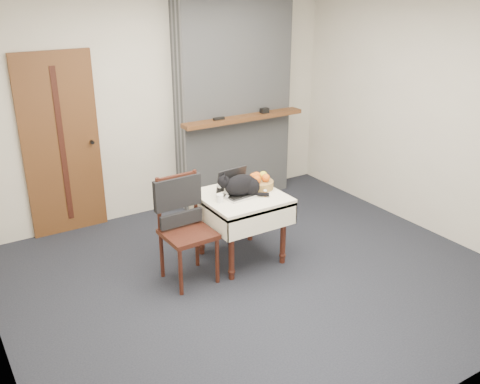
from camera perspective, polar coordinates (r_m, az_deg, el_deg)
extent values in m
plane|color=black|center=(5.23, 1.55, -8.95)|extent=(4.50, 4.50, 0.00)
cube|color=beige|center=(6.40, -8.39, 9.22)|extent=(4.50, 0.02, 2.60)
cube|color=beige|center=(6.20, 19.48, 7.78)|extent=(0.02, 4.00, 2.60)
cube|color=brown|center=(6.09, -18.51, 4.73)|extent=(0.82, 0.05, 2.00)
cube|color=#3C1C10|center=(6.06, -18.44, 4.66)|extent=(0.06, 0.01, 1.70)
cylinder|color=black|center=(6.12, -15.51, 5.16)|extent=(0.04, 0.06, 0.04)
cube|color=gray|center=(6.68, -0.69, 9.98)|extent=(1.50, 0.30, 2.60)
cube|color=brown|center=(6.52, 0.42, 7.89)|extent=(1.62, 0.18, 0.05)
cube|color=black|center=(6.34, -2.27, 7.83)|extent=(0.14, 0.04, 0.03)
cube|color=black|center=(6.67, 2.62, 8.67)|extent=(0.10, 0.07, 0.06)
cylinder|color=#3C1C10|center=(5.03, -0.92, -6.11)|extent=(0.06, 0.06, 0.64)
sphere|color=#3C1C10|center=(5.14, -0.91, -8.47)|extent=(0.07, 0.07, 0.07)
cylinder|color=#3C1C10|center=(5.33, 4.62, -4.48)|extent=(0.06, 0.06, 0.64)
sphere|color=#3C1C10|center=(5.44, 4.54, -6.74)|extent=(0.07, 0.07, 0.07)
cylinder|color=#3C1C10|center=(5.50, -4.17, -3.60)|extent=(0.06, 0.06, 0.64)
sphere|color=#3C1C10|center=(5.60, -4.11, -5.82)|extent=(0.07, 0.07, 0.07)
cylinder|color=#3C1C10|center=(5.77, 1.08, -2.24)|extent=(0.06, 0.06, 0.64)
sphere|color=#3C1C10|center=(5.87, 1.07, -4.38)|extent=(0.07, 0.07, 0.07)
cube|color=white|center=(5.25, 0.16, -0.61)|extent=(0.78, 0.78, 0.06)
cube|color=white|center=(5.00, 2.51, -3.21)|extent=(0.78, 0.01, 0.22)
cube|color=white|center=(5.60, -1.95, -0.37)|extent=(0.78, 0.01, 0.22)
cube|color=white|center=(5.12, -3.50, -2.62)|extent=(0.01, 0.78, 0.22)
cube|color=white|center=(5.49, 3.55, -0.85)|extent=(0.01, 0.78, 0.22)
cube|color=#B7B7BC|center=(5.21, 0.03, -0.34)|extent=(0.36, 0.27, 0.02)
cube|color=black|center=(5.20, 0.03, -0.21)|extent=(0.30, 0.19, 0.00)
cube|color=black|center=(5.27, -0.92, 1.39)|extent=(0.34, 0.09, 0.23)
cube|color=#9FBCE9|center=(5.26, -0.90, 1.38)|extent=(0.31, 0.08, 0.21)
ellipsoid|color=black|center=(5.19, 0.07, 0.72)|extent=(0.38, 0.29, 0.21)
ellipsoid|color=black|center=(5.22, 1.16, 0.61)|extent=(0.22, 0.24, 0.17)
sphere|color=black|center=(5.13, -1.76, 1.09)|extent=(0.15, 0.15, 0.12)
ellipsoid|color=white|center=(5.13, -2.20, 0.73)|extent=(0.07, 0.08, 0.06)
ellipsoid|color=white|center=(5.17, -1.41, 0.17)|extent=(0.07, 0.08, 0.09)
cone|color=black|center=(5.08, -1.56, 1.61)|extent=(0.05, 0.06, 0.05)
cone|color=black|center=(5.14, -1.74, 1.87)|extent=(0.05, 0.06, 0.05)
cylinder|color=black|center=(5.19, 2.12, -0.23)|extent=(0.17, 0.14, 0.04)
sphere|color=white|center=(5.15, -1.36, -0.48)|extent=(0.04, 0.04, 0.04)
sphere|color=white|center=(5.22, -1.56, -0.14)|extent=(0.04, 0.04, 0.04)
cylinder|color=white|center=(5.06, -2.16, -0.67)|extent=(0.07, 0.07, 0.08)
cylinder|color=#A05313|center=(5.20, 2.69, -0.19)|extent=(0.03, 0.03, 0.05)
cylinder|color=white|center=(5.19, 2.70, 0.15)|extent=(0.03, 0.03, 0.01)
cylinder|color=#A98044|center=(5.39, 2.10, 0.79)|extent=(0.28, 0.28, 0.08)
sphere|color=#EC5013|center=(5.31, 1.82, 1.35)|extent=(0.08, 0.08, 0.08)
sphere|color=#EC5013|center=(5.36, 2.78, 1.51)|extent=(0.08, 0.08, 0.08)
sphere|color=#EC5013|center=(5.41, 1.78, 1.74)|extent=(0.08, 0.08, 0.08)
sphere|color=yellow|center=(5.43, 2.50, 1.80)|extent=(0.08, 0.08, 0.08)
sphere|color=#EC5013|center=(5.38, 1.46, 1.62)|extent=(0.08, 0.08, 0.08)
cube|color=black|center=(5.36, 1.15, 0.27)|extent=(0.10, 0.09, 0.01)
cube|color=#3C1C10|center=(4.97, -5.54, -4.48)|extent=(0.46, 0.46, 0.04)
cylinder|color=#3C1C10|center=(4.86, -6.36, -8.41)|extent=(0.04, 0.04, 0.48)
cylinder|color=#3C1C10|center=(5.02, -2.45, -7.22)|extent=(0.04, 0.04, 0.48)
cylinder|color=#3C1C10|center=(5.16, -8.35, -6.58)|extent=(0.04, 0.04, 0.48)
cylinder|color=#3C1C10|center=(5.31, -4.61, -5.53)|extent=(0.04, 0.04, 0.48)
cylinder|color=#3C1C10|center=(4.94, -8.67, -1.41)|extent=(0.04, 0.04, 0.53)
cylinder|color=#3C1C10|center=(5.10, -4.78, -0.47)|extent=(0.04, 0.04, 0.53)
cube|color=#3C1C10|center=(4.98, -6.75, 0.20)|extent=(0.38, 0.04, 0.30)
cube|color=black|center=(4.98, -6.68, -0.07)|extent=(0.47, 0.08, 0.30)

